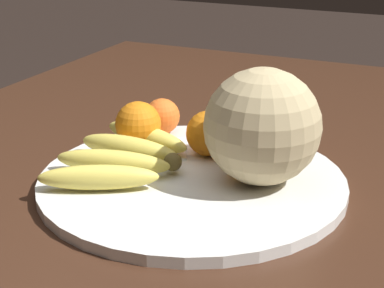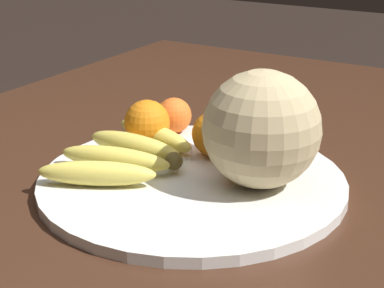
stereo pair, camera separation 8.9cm
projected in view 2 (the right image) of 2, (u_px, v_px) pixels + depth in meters
name	position (u px, v px, depth m)	size (l,w,h in m)	color
kitchen_table	(171.00, 222.00, 0.99)	(1.57, 1.06, 0.75)	#3D2316
fruit_bowl	(192.00, 181.00, 0.91)	(0.44, 0.44, 0.02)	white
melon	(263.00, 128.00, 0.86)	(0.16, 0.16, 0.16)	tan
banana_bunch	(128.00, 152.00, 0.94)	(0.26, 0.18, 0.04)	brown
orange_front_left	(248.00, 129.00, 1.01)	(0.06, 0.06, 0.06)	orange
orange_front_right	(174.00, 115.00, 1.07)	(0.06, 0.06, 0.06)	orange
orange_mid_center	(215.00, 134.00, 0.97)	(0.07, 0.07, 0.07)	orange
orange_back_left	(147.00, 123.00, 1.01)	(0.07, 0.07, 0.07)	orange
produce_tag	(181.00, 148.00, 1.01)	(0.10, 0.07, 0.00)	white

